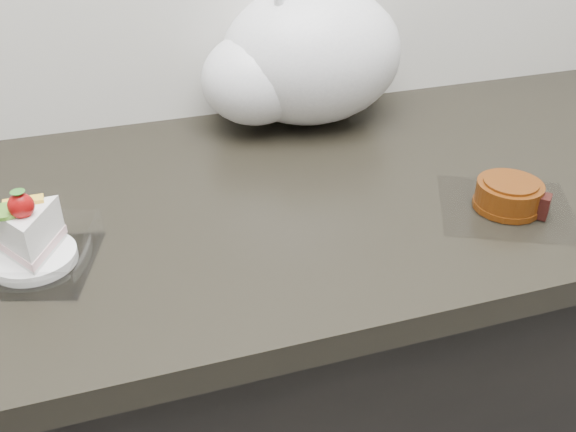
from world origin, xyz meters
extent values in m
cube|color=black|center=(0.00, 1.69, 0.43)|extent=(2.00, 0.60, 0.86)
cube|color=black|center=(0.00, 1.69, 0.88)|extent=(2.04, 0.64, 0.04)
cube|color=white|center=(-0.30, 1.60, 0.90)|extent=(0.18, 0.18, 0.00)
cylinder|color=white|center=(-0.30, 1.60, 0.91)|extent=(0.10, 0.10, 0.01)
ellipsoid|color=#B10D0B|center=(-0.30, 1.59, 0.99)|extent=(0.03, 0.03, 0.03)
cone|color=#2D7223|center=(-0.30, 1.59, 1.01)|extent=(0.02, 0.02, 0.01)
cylinder|color=#55952B|center=(-0.32, 1.60, 0.98)|extent=(0.04, 0.04, 0.00)
cube|color=yellow|center=(-0.30, 1.62, 0.98)|extent=(0.05, 0.02, 0.00)
cube|color=white|center=(0.33, 1.54, 0.90)|extent=(0.24, 0.23, 0.00)
cylinder|color=#5C310A|center=(0.33, 1.54, 0.92)|extent=(0.11, 0.11, 0.04)
cylinder|color=#5C310A|center=(0.33, 1.54, 0.91)|extent=(0.12, 0.12, 0.01)
cylinder|color=#5C310A|center=(0.33, 1.54, 0.94)|extent=(0.09, 0.09, 0.00)
cube|color=black|center=(0.36, 1.51, 0.92)|extent=(0.03, 0.03, 0.03)
ellipsoid|color=white|center=(0.17, 1.92, 1.02)|extent=(0.38, 0.34, 0.24)
ellipsoid|color=white|center=(0.07, 1.91, 0.99)|extent=(0.23, 0.22, 0.16)
camera|label=1|loc=(-0.20, 0.90, 1.37)|focal=40.00mm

